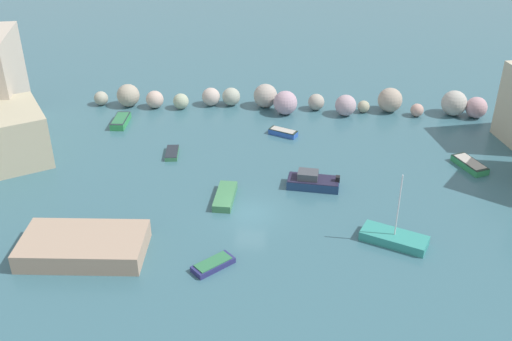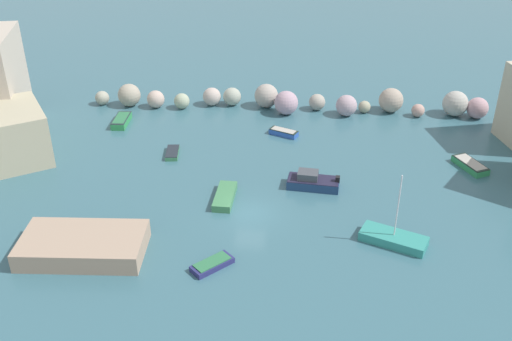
{
  "view_description": "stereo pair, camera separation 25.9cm",
  "coord_description": "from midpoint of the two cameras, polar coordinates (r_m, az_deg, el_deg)",
  "views": [
    {
      "loc": [
        3.76,
        -39.03,
        25.98
      ],
      "look_at": [
        0.0,
        5.15,
        1.0
      ],
      "focal_mm": 41.7,
      "sensor_mm": 36.0,
      "label": 1
    },
    {
      "loc": [
        4.01,
        -39.0,
        25.98
      ],
      "look_at": [
        0.0,
        5.15,
        1.0
      ],
      "focal_mm": 41.7,
      "sensor_mm": 36.0,
      "label": 2
    }
  ],
  "objects": [
    {
      "name": "moored_boat_1",
      "position": [
        50.4,
        5.58,
        -1.06
      ],
      "size": [
        4.49,
        2.23,
        1.46
      ],
      "rotation": [
        0.0,
        0.0,
        3.05
      ],
      "color": "navy",
      "rests_on": "cove_water"
    },
    {
      "name": "moored_boat_4",
      "position": [
        59.24,
        2.79,
        3.68
      ],
      "size": [
        3.02,
        2.11,
        0.58
      ],
      "rotation": [
        0.0,
        0.0,
        2.72
      ],
      "color": "#2D57B5",
      "rests_on": "cove_water"
    },
    {
      "name": "moored_boat_0",
      "position": [
        56.0,
        -7.89,
        1.7
      ],
      "size": [
        1.43,
        2.77,
        0.42
      ],
      "rotation": [
        0.0,
        0.0,
        1.69
      ],
      "color": "#3B7E52",
      "rests_on": "cove_water"
    },
    {
      "name": "cove_water",
      "position": [
        47.04,
        -0.41,
        -4.13
      ],
      "size": [
        160.0,
        160.0,
        0.0
      ],
      "primitive_type": "plane",
      "color": "#366270",
      "rests_on": "ground"
    },
    {
      "name": "moored_boat_3",
      "position": [
        41.58,
        -4.05,
        -8.95
      ],
      "size": [
        3.02,
        3.01,
        0.49
      ],
      "rotation": [
        0.0,
        0.0,
        0.78
      ],
      "color": "navy",
      "rests_on": "cove_water"
    },
    {
      "name": "moored_boat_9",
      "position": [
        58.14,
        -20.25,
        1.22
      ],
      "size": [
        2.41,
        2.37,
        0.55
      ],
      "rotation": [
        0.0,
        0.0,
        2.38
      ],
      "color": "#D03C35",
      "rests_on": "cove_water"
    },
    {
      "name": "moored_boat_6",
      "position": [
        63.09,
        -12.67,
        4.7
      ],
      "size": [
        1.52,
        3.47,
        0.72
      ],
      "rotation": [
        0.0,
        0.0,
        1.61
      ],
      "color": "#2F8E4C",
      "rests_on": "cove_water"
    },
    {
      "name": "moored_boat_8",
      "position": [
        48.65,
        -2.85,
        -2.5
      ],
      "size": [
        1.59,
        4.11,
        0.6
      ],
      "rotation": [
        0.0,
        0.0,
        1.54
      ],
      "color": "#3F7F51",
      "rests_on": "cove_water"
    },
    {
      "name": "moored_boat_2",
      "position": [
        56.56,
        19.98,
        0.51
      ],
      "size": [
        2.87,
        3.82,
        0.63
      ],
      "rotation": [
        0.0,
        0.0,
        5.18
      ],
      "color": "#2F8D52",
      "rests_on": "cove_water"
    },
    {
      "name": "rock_breakwater",
      "position": [
        64.58,
        4.68,
        6.69
      ],
      "size": [
        42.33,
        4.25,
        2.67
      ],
      "color": "#A1A08D",
      "rests_on": "ground"
    },
    {
      "name": "stone_dock",
      "position": [
        44.11,
        -16.09,
        -6.9
      ],
      "size": [
        8.95,
        5.31,
        1.42
      ],
      "primitive_type": "cube",
      "rotation": [
        0.0,
        0.0,
        0.06
      ],
      "color": "tan",
      "rests_on": "ground"
    },
    {
      "name": "moored_boat_5",
      "position": [
        44.8,
        13.22,
        -6.37
      ],
      "size": [
        5.16,
        3.62,
        5.68
      ],
      "rotation": [
        0.0,
        0.0,
        2.75
      ],
      "color": "teal",
      "rests_on": "cove_water"
    }
  ]
}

